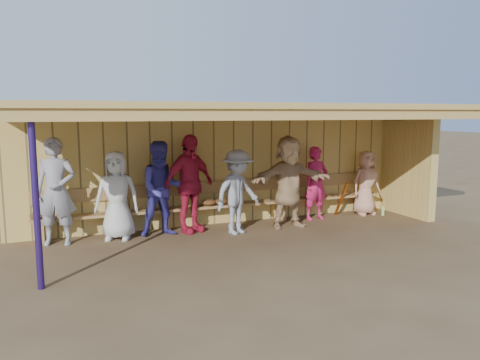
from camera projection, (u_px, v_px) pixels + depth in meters
name	position (u px, v px, depth m)	size (l,w,h in m)	color
ground	(247.00, 237.00, 8.91)	(90.00, 90.00, 0.00)	brown
player_a	(56.00, 191.00, 8.27)	(0.70, 0.46, 1.93)	gray
player_b	(117.00, 195.00, 8.65)	(0.81, 0.53, 1.66)	silver
player_c	(162.00, 189.00, 8.90)	(0.88, 0.69, 1.82)	#393491
player_d	(189.00, 184.00, 9.15)	(1.13, 0.47, 1.93)	#BF1E3B
player_e	(238.00, 192.00, 9.06)	(1.06, 0.61, 1.65)	gray
player_f	(289.00, 182.00, 9.57)	(1.76, 0.56, 1.89)	tan
player_g	(316.00, 183.00, 10.28)	(0.59, 0.39, 1.61)	#C82057
player_h	(366.00, 183.00, 10.79)	(0.73, 0.47, 1.49)	tan
dugout_structure	(252.00, 145.00, 9.44)	(8.80, 3.20, 2.50)	tan
bench	(226.00, 200.00, 9.86)	(7.60, 0.34, 0.93)	#AC8249
dugout_equipment	(203.00, 204.00, 9.54)	(7.49, 0.62, 0.80)	orange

